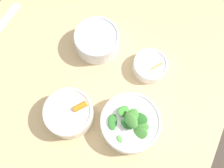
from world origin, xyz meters
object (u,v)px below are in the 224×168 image
(bowl_greens, at_px, (130,123))
(bowl_beans_hotdog, at_px, (97,41))
(bowl_carrots, at_px, (69,113))
(bowl_cookies, at_px, (150,66))

(bowl_greens, xyz_separation_m, bowl_beans_hotdog, (0.21, 0.22, -0.00))
(bowl_greens, bearing_deg, bowl_carrots, 106.54)
(bowl_beans_hotdog, bearing_deg, bowl_cookies, -90.73)
(bowl_cookies, bearing_deg, bowl_greens, -174.81)
(bowl_greens, relative_size, bowl_cookies, 1.57)
(bowl_carrots, height_order, bowl_greens, bowl_greens)
(bowl_carrots, xyz_separation_m, bowl_beans_hotdog, (0.27, 0.04, -0.00))
(bowl_greens, distance_m, bowl_beans_hotdog, 0.31)
(bowl_beans_hotdog, bearing_deg, bowl_greens, -133.72)
(bowl_carrots, distance_m, bowl_cookies, 0.31)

